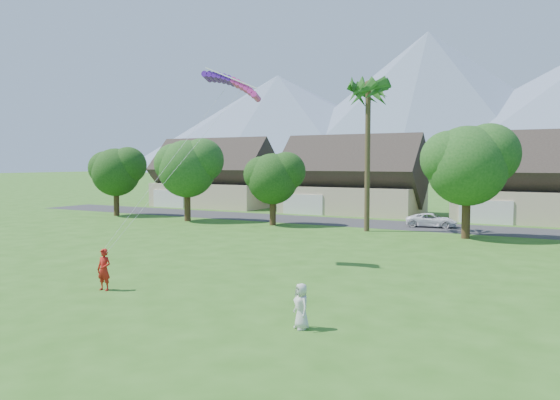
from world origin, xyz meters
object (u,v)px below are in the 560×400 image
Objects in this scene: parked_car at (432,220)px; parafoil_kite at (233,82)px; watcher at (301,306)px; kite_flyer at (104,270)px.

parafoil_kite is at bearing 158.85° from parked_car.
watcher reaches higher than parked_car.
watcher is at bearing -10.79° from kite_flyer.
parked_car is at bearing 63.90° from parafoil_kite.
watcher is 32.07m from parked_car.
kite_flyer is 10.32m from watcher.
parked_car is (-3.18, 31.91, -0.19)m from watcher.
watcher is 0.45× the size of parafoil_kite.
kite_flyer is 0.53× the size of parafoil_kite.
kite_flyer is 1.18× the size of watcher.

